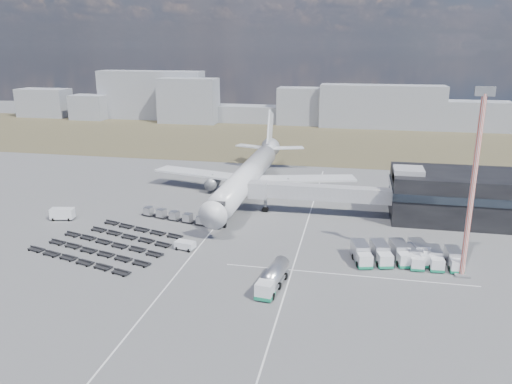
# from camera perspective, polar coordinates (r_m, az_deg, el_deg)

# --- Properties ---
(ground) EXTENTS (420.00, 420.00, 0.00)m
(ground) POSITION_cam_1_polar(r_m,az_deg,el_deg) (92.99, -5.05, -5.96)
(ground) COLOR #565659
(ground) RESTS_ON ground
(grass_strip) EXTENTS (420.00, 90.00, 0.01)m
(grass_strip) POSITION_cam_1_polar(r_m,az_deg,el_deg) (197.07, 4.10, 6.09)
(grass_strip) COLOR #4C422E
(grass_strip) RESTS_ON ground
(lane_markings) EXTENTS (47.12, 110.00, 0.01)m
(lane_markings) POSITION_cam_1_polar(r_m,az_deg,el_deg) (93.55, 1.25, -5.75)
(lane_markings) COLOR silver
(lane_markings) RESTS_ON ground
(terminal) EXTENTS (30.40, 16.40, 11.00)m
(terminal) POSITION_cam_1_polar(r_m,az_deg,el_deg) (112.65, 22.70, -0.35)
(terminal) COLOR black
(terminal) RESTS_ON ground
(jet_bridge) EXTENTS (30.30, 3.80, 7.05)m
(jet_bridge) POSITION_cam_1_polar(r_m,az_deg,el_deg) (107.43, 6.17, -0.02)
(jet_bridge) COLOR #939399
(jet_bridge) RESTS_ON ground
(airliner) EXTENTS (51.59, 64.53, 17.62)m
(airliner) POSITION_cam_1_polar(r_m,az_deg,el_deg) (121.13, -0.77, 2.09)
(airliner) COLOR silver
(airliner) RESTS_ON ground
(skyline) EXTENTS (300.44, 21.76, 23.22)m
(skyline) POSITION_cam_1_polar(r_m,az_deg,el_deg) (232.35, 7.09, 9.77)
(skyline) COLOR gray
(skyline) RESTS_ON ground
(fuel_tanker) EXTENTS (3.81, 10.31, 3.25)m
(fuel_tanker) POSITION_cam_1_polar(r_m,az_deg,el_deg) (76.36, 1.91, -9.77)
(fuel_tanker) COLOR silver
(fuel_tanker) RESTS_ON ground
(pushback_tug) EXTENTS (3.81, 2.58, 1.56)m
(pushback_tug) POSITION_cam_1_polar(r_m,az_deg,el_deg) (90.92, -8.10, -6.07)
(pushback_tug) COLOR silver
(pushback_tug) RESTS_ON ground
(utility_van) EXTENTS (5.06, 3.00, 2.49)m
(utility_van) POSITION_cam_1_polar(r_m,az_deg,el_deg) (112.46, -21.25, -2.36)
(utility_van) COLOR silver
(utility_van) RESTS_ON ground
(catering_truck) EXTENTS (3.22, 6.18, 2.71)m
(catering_truck) POSITION_cam_1_polar(r_m,az_deg,el_deg) (122.55, 0.64, 0.37)
(catering_truck) COLOR silver
(catering_truck) RESTS_ON ground
(service_trucks_near) EXTENTS (13.83, 9.73, 2.79)m
(service_trucks_near) POSITION_cam_1_polar(r_m,az_deg,el_deg) (88.08, 15.17, -6.75)
(service_trucks_near) COLOR silver
(service_trucks_near) RESTS_ON ground
(service_trucks_far) EXTENTS (8.69, 6.74, 2.55)m
(service_trucks_far) POSITION_cam_1_polar(r_m,az_deg,el_deg) (88.65, 19.74, -7.11)
(service_trucks_far) COLOR silver
(service_trucks_far) RESTS_ON ground
(uld_row) EXTENTS (19.13, 6.27, 1.75)m
(uld_row) POSITION_cam_1_polar(r_m,az_deg,el_deg) (104.98, -8.57, -2.81)
(uld_row) COLOR black
(uld_row) RESTS_ON ground
(baggage_dollies) EXTENTS (26.28, 23.77, 0.72)m
(baggage_dollies) POSITION_cam_1_polar(r_m,az_deg,el_deg) (95.67, -16.34, -5.71)
(baggage_dollies) COLOR black
(baggage_dollies) RESTS_ON ground
(floodlight_mast) EXTENTS (2.78, 2.29, 29.67)m
(floodlight_mast) POSITION_cam_1_polar(r_m,az_deg,el_deg) (82.36, 23.54, 0.65)
(floodlight_mast) COLOR red
(floodlight_mast) RESTS_ON ground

